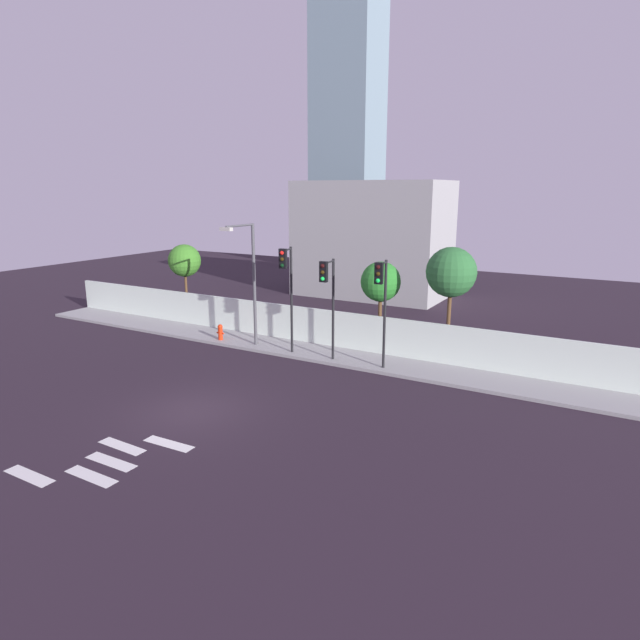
{
  "coord_description": "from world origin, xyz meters",
  "views": [
    {
      "loc": [
        13.14,
        -13.73,
        7.88
      ],
      "look_at": [
        1.62,
        6.5,
        2.23
      ],
      "focal_mm": 30.43,
      "sensor_mm": 36.0,
      "label": 1
    }
  ],
  "objects": [
    {
      "name": "ground_plane",
      "position": [
        0.0,
        0.0,
        0.0
      ],
      "size": [
        80.0,
        80.0,
        0.0
      ],
      "primitive_type": "plane",
      "color": "#281D28"
    },
    {
      "name": "sidewalk",
      "position": [
        0.0,
        8.2,
        0.07
      ],
      "size": [
        36.0,
        2.4,
        0.15
      ],
      "primitive_type": "cube",
      "color": "gray",
      "rests_on": "ground"
    },
    {
      "name": "perimeter_wall",
      "position": [
        0.0,
        9.49,
        1.05
      ],
      "size": [
        36.0,
        0.18,
        1.8
      ],
      "primitive_type": "cube",
      "color": "silver",
      "rests_on": "sidewalk"
    },
    {
      "name": "crosswalk_marking",
      "position": [
        0.31,
        -4.1,
        0.0
      ],
      "size": [
        3.79,
        3.88,
        0.01
      ],
      "color": "silver",
      "rests_on": "ground"
    },
    {
      "name": "traffic_light_left",
      "position": [
        1.76,
        6.98,
        3.57
      ],
      "size": [
        0.35,
        1.31,
        4.69
      ],
      "color": "black",
      "rests_on": "sidewalk"
    },
    {
      "name": "traffic_light_center",
      "position": [
        4.29,
        7.06,
        3.63
      ],
      "size": [
        0.35,
        1.17,
        4.8
      ],
      "color": "black",
      "rests_on": "sidewalk"
    },
    {
      "name": "traffic_light_right",
      "position": [
        -0.45,
        7.06,
        3.84
      ],
      "size": [
        0.42,
        1.2,
        5.11
      ],
      "color": "black",
      "rests_on": "sidewalk"
    },
    {
      "name": "street_lamp_curbside",
      "position": [
        -2.86,
        7.42,
        3.83
      ],
      "size": [
        0.6,
        2.18,
        6.1
      ],
      "color": "#4C4C51",
      "rests_on": "sidewalk"
    },
    {
      "name": "fire_hydrant",
      "position": [
        -4.99,
        7.54,
        0.6
      ],
      "size": [
        0.44,
        0.26,
        0.83
      ],
      "color": "red",
      "rests_on": "sidewalk"
    },
    {
      "name": "roadside_tree_leftmost",
      "position": [
        -10.37,
        10.82,
        3.59
      ],
      "size": [
        1.97,
        1.97,
        4.6
      ],
      "color": "brown",
      "rests_on": "ground"
    },
    {
      "name": "roadside_tree_midleft",
      "position": [
        2.62,
        10.82,
        3.37
      ],
      "size": [
        2.0,
        2.0,
        4.4
      ],
      "color": "brown",
      "rests_on": "ground"
    },
    {
      "name": "roadside_tree_midright",
      "position": [
        6.13,
        10.82,
        4.11
      ],
      "size": [
        2.33,
        2.33,
        5.3
      ],
      "color": "brown",
      "rests_on": "ground"
    },
    {
      "name": "low_building_distant",
      "position": [
        -3.57,
        23.49,
        4.22
      ],
      "size": [
        10.91,
        6.0,
        8.45
      ],
      "primitive_type": "cube",
      "color": "#9F9F9F",
      "rests_on": "ground"
    },
    {
      "name": "tower_on_skyline",
      "position": [
        -11.81,
        35.49,
        14.77
      ],
      "size": [
        6.03,
        5.0,
        29.53
      ],
      "primitive_type": "cube",
      "color": "gray",
      "rests_on": "ground"
    }
  ]
}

